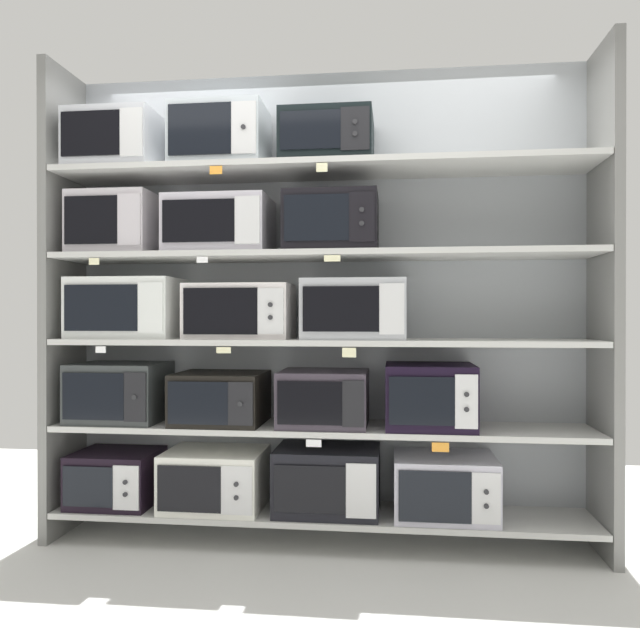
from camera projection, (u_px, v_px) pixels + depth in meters
name	position (u px, v px, depth m)	size (l,w,h in m)	color
back_panel	(325.00, 302.00, 3.51)	(3.01, 0.04, 2.56)	#9EA3A8
upright_left	(63.00, 302.00, 3.45)	(0.05, 0.43, 2.56)	slate
upright_right	(605.00, 300.00, 3.11)	(0.05, 0.43, 2.56)	slate
shelf_0	(320.00, 514.00, 3.28)	(2.81, 0.43, 0.03)	beige
microwave_0	(116.00, 477.00, 3.41)	(0.44, 0.40, 0.29)	black
microwave_1	(215.00, 479.00, 3.35)	(0.52, 0.43, 0.31)	silver
microwave_2	(328.00, 479.00, 3.27)	(0.54, 0.40, 0.34)	black
microwave_3	(445.00, 486.00, 3.20)	(0.52, 0.43, 0.31)	#B3B0BE
shelf_1	(320.00, 428.00, 3.28)	(2.81, 0.43, 0.03)	beige
microwave_4	(120.00, 392.00, 3.41)	(0.48, 0.41, 0.32)	#313535
microwave_5	(221.00, 398.00, 3.34)	(0.47, 0.44, 0.27)	black
microwave_6	(324.00, 398.00, 3.27)	(0.46, 0.41, 0.29)	#342D37
microwave_7	(430.00, 396.00, 3.21)	(0.45, 0.43, 0.33)	black
price_tag_0	(314.00, 443.00, 3.07)	(0.08, 0.00, 0.04)	white
price_tag_1	(440.00, 447.00, 2.99)	(0.08, 0.00, 0.04)	orange
shelf_2	(320.00, 342.00, 3.28)	(2.81, 0.43, 0.03)	beige
microwave_8	(127.00, 308.00, 3.40)	(0.57, 0.37, 0.33)	silver
microwave_9	(240.00, 311.00, 3.33)	(0.55, 0.35, 0.29)	silver
microwave_10	(355.00, 309.00, 3.25)	(0.53, 0.41, 0.31)	#A4A6AB
price_tag_2	(101.00, 350.00, 3.19)	(0.05, 0.00, 0.03)	white
price_tag_3	(224.00, 350.00, 3.12)	(0.07, 0.00, 0.03)	beige
price_tag_4	(349.00, 353.00, 3.04)	(0.07, 0.00, 0.05)	beige
shelf_3	(320.00, 256.00, 3.28)	(2.81, 0.43, 0.03)	beige
microwave_11	(116.00, 225.00, 3.41)	(0.44, 0.35, 0.34)	#BAB3B9
microwave_12	(220.00, 226.00, 3.34)	(0.54, 0.39, 0.30)	#BAB5C0
microwave_13	(332.00, 223.00, 3.26)	(0.48, 0.42, 0.31)	black
price_tag_5	(94.00, 261.00, 3.20)	(0.05, 0.00, 0.03)	beige
price_tag_6	(202.00, 260.00, 3.13)	(0.06, 0.00, 0.03)	white
price_tag_7	(332.00, 258.00, 3.05)	(0.08, 0.00, 0.03)	beige
shelf_4	(320.00, 169.00, 3.28)	(2.81, 0.43, 0.03)	beige
microwave_14	(118.00, 144.00, 3.40)	(0.47, 0.42, 0.31)	#B5B8BF
microwave_15	(220.00, 138.00, 3.33)	(0.49, 0.37, 0.33)	#B3BDC3
microwave_16	(328.00, 141.00, 3.27)	(0.47, 0.43, 0.26)	black
price_tag_8	(216.00, 170.00, 3.12)	(0.06, 0.00, 0.04)	orange
price_tag_9	(322.00, 167.00, 3.05)	(0.06, 0.00, 0.04)	beige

